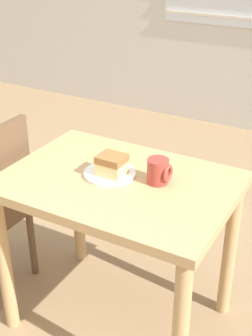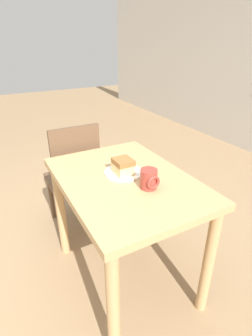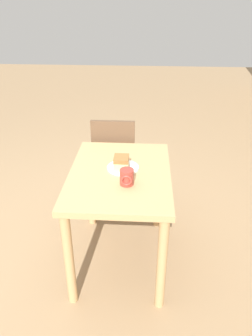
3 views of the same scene
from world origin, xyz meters
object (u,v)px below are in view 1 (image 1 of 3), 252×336
Objects in this scene: cake_slice at (111,165)px; dining_table_near at (119,207)px; coffee_mug at (159,171)px; plate at (110,173)px.

dining_table_near is at bearing -10.80° from cake_slice.
cake_slice is at bearing 169.20° from dining_table_near.
cake_slice reaches higher than dining_table_near.
coffee_mug reaches higher than cake_slice.
plate is 2.10× the size of coffee_mug.
cake_slice reaches higher than plate.
coffee_mug is (0.19, 0.05, -0.00)m from cake_slice.
cake_slice is (0.01, -0.01, 0.05)m from plate.
plate reaches higher than dining_table_near.
cake_slice is 0.19m from coffee_mug.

